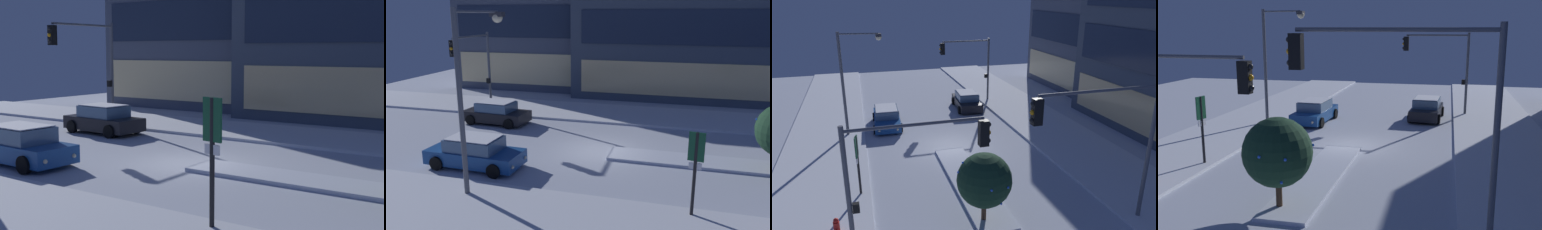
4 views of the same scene
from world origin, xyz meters
The scene contains 9 objects.
ground centered at (0.00, 0.00, 0.00)m, with size 52.00×52.00×0.00m, color silver.
curb_strip_near centered at (0.00, -7.96, 0.07)m, with size 52.00×5.20×0.14m, color silver.
curb_strip_far centered at (0.00, 7.96, 0.07)m, with size 52.00×5.20×0.14m, color silver.
median_strip centered at (5.09, -0.24, 0.07)m, with size 9.00×1.80×0.14m, color silver.
office_tower_secondary centered at (-10.11, 18.60, 6.43)m, with size 15.40×8.93×12.86m.
car_near centered at (-5.25, -3.64, 0.71)m, with size 4.70×2.21×1.49m.
car_far centered at (-7.86, 3.54, 0.71)m, with size 4.49×2.33×1.49m.
traffic_light_corner_far_left centered at (-9.66, 4.35, 4.04)m, with size 0.32×4.67×5.85m.
parking_info_sign centered at (4.66, -5.84, 2.06)m, with size 0.55×0.16×3.20m.
Camera 1 is at (10.87, -15.77, 4.25)m, focal length 48.18 mm.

